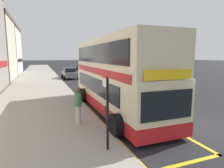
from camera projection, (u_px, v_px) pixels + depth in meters
name	position (u px, v px, depth m)	size (l,w,h in m)	color
ground_plane	(76.00, 73.00, 38.38)	(260.00, 260.00, 0.00)	black
pavement_near	(39.00, 74.00, 35.91)	(6.00, 76.00, 0.14)	gray
double_decker_bus	(115.00, 78.00, 11.66)	(3.25, 10.48, 4.40)	beige
bus_bay_markings	(112.00, 109.00, 12.13)	(2.96, 13.40, 0.01)	gold
bus_stop_sign	(107.00, 106.00, 6.49)	(0.09, 0.51, 2.58)	black
parked_car_grey_ahead	(70.00, 73.00, 28.55)	(2.09, 4.20, 1.62)	slate
parked_car_white_behind	(126.00, 74.00, 27.21)	(2.09, 4.20, 1.62)	silver
parked_car_navy_across	(81.00, 67.00, 47.43)	(2.09, 4.20, 1.62)	navy
pedestrian_waiting_near_sign	(78.00, 104.00, 9.08)	(0.34, 0.34, 1.76)	#B7B2AD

